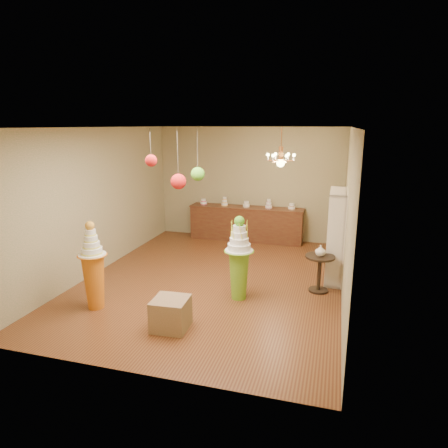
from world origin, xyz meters
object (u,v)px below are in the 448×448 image
(pedestal_green, at_px, (239,264))
(round_table, at_px, (319,268))
(pedestal_orange, at_px, (94,274))
(sideboard, at_px, (246,223))

(pedestal_green, xyz_separation_m, round_table, (1.37, 0.72, -0.20))
(pedestal_orange, xyz_separation_m, sideboard, (1.55, 4.72, -0.13))
(pedestal_green, distance_m, pedestal_orange, 2.48)
(round_table, bearing_deg, pedestal_orange, -154.13)
(pedestal_green, bearing_deg, round_table, 27.84)
(sideboard, height_order, round_table, sideboard)
(pedestal_orange, distance_m, round_table, 4.03)
(pedestal_orange, height_order, round_table, pedestal_orange)
(pedestal_green, distance_m, round_table, 1.56)
(pedestal_green, relative_size, sideboard, 0.50)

